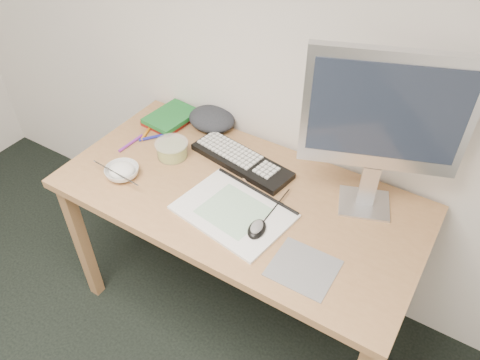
% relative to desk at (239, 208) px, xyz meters
% --- Properties ---
extents(desk, '(1.40, 0.70, 0.75)m').
position_rel_desk_xyz_m(desk, '(0.00, 0.00, 0.00)').
color(desk, '#AD7E4F').
rests_on(desk, ground).
extents(mousepad, '(0.21, 0.19, 0.00)m').
position_rel_desk_xyz_m(mousepad, '(0.37, -0.19, 0.08)').
color(mousepad, gray).
rests_on(mousepad, desk).
extents(sketchpad, '(0.44, 0.34, 0.01)m').
position_rel_desk_xyz_m(sketchpad, '(0.04, -0.10, 0.09)').
color(sketchpad, silver).
rests_on(sketchpad, desk).
extents(keyboard, '(0.46, 0.21, 0.03)m').
position_rel_desk_xyz_m(keyboard, '(-0.09, 0.16, 0.10)').
color(keyboard, black).
rests_on(keyboard, desk).
extents(monitor, '(0.51, 0.22, 0.62)m').
position_rel_desk_xyz_m(monitor, '(0.43, 0.20, 0.47)').
color(monitor, silver).
rests_on(monitor, desk).
extents(mouse, '(0.07, 0.10, 0.03)m').
position_rel_desk_xyz_m(mouse, '(0.16, -0.14, 0.11)').
color(mouse, black).
rests_on(mouse, sketchpad).
extents(rice_bowl, '(0.14, 0.14, 0.04)m').
position_rel_desk_xyz_m(rice_bowl, '(-0.45, -0.16, 0.10)').
color(rice_bowl, white).
rests_on(rice_bowl, desk).
extents(chopsticks, '(0.24, 0.04, 0.02)m').
position_rel_desk_xyz_m(chopsticks, '(-0.44, -0.20, 0.13)').
color(chopsticks, silver).
rests_on(chopsticks, rice_bowl).
extents(fruit_tub, '(0.14, 0.14, 0.07)m').
position_rel_desk_xyz_m(fruit_tub, '(-0.36, 0.05, 0.12)').
color(fruit_tub, '#F0EB54').
rests_on(fruit_tub, desk).
extents(book_red, '(0.18, 0.24, 0.02)m').
position_rel_desk_xyz_m(book_red, '(-0.53, 0.25, 0.09)').
color(book_red, maroon).
rests_on(book_red, desk).
extents(book_green, '(0.18, 0.24, 0.02)m').
position_rel_desk_xyz_m(book_green, '(-0.51, 0.24, 0.11)').
color(book_green, '#1B6C2B').
rests_on(book_green, book_red).
extents(cloth_lump, '(0.21, 0.19, 0.08)m').
position_rel_desk_xyz_m(cloth_lump, '(-0.34, 0.31, 0.12)').
color(cloth_lump, '#222428').
rests_on(cloth_lump, desk).
extents(pencil_pink, '(0.16, 0.04, 0.01)m').
position_rel_desk_xyz_m(pencil_pink, '(0.01, 0.02, 0.09)').
color(pencil_pink, pink).
rests_on(pencil_pink, desk).
extents(pencil_tan, '(0.16, 0.11, 0.01)m').
position_rel_desk_xyz_m(pencil_tan, '(0.04, 0.03, 0.09)').
color(pencil_tan, tan).
rests_on(pencil_tan, desk).
extents(pencil_black, '(0.17, 0.02, 0.01)m').
position_rel_desk_xyz_m(pencil_black, '(0.09, 0.04, 0.09)').
color(pencil_black, black).
rests_on(pencil_black, desk).
extents(marker_blue, '(0.10, 0.12, 0.01)m').
position_rel_desk_xyz_m(marker_blue, '(-0.50, 0.11, 0.09)').
color(marker_blue, '#1C1E98').
rests_on(marker_blue, desk).
extents(marker_orange, '(0.06, 0.14, 0.01)m').
position_rel_desk_xyz_m(marker_orange, '(-0.56, 0.12, 0.09)').
color(marker_orange, orange).
rests_on(marker_orange, desk).
extents(marker_purple, '(0.02, 0.14, 0.01)m').
position_rel_desk_xyz_m(marker_purple, '(-0.56, 0.02, 0.09)').
color(marker_purple, '#7B2996').
rests_on(marker_purple, desk).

